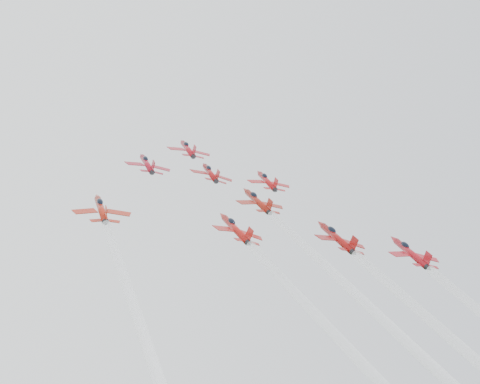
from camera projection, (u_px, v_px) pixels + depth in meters
name	position (u px, v px, depth m)	size (l,w,h in m)	color
jet_lead	(188.00, 149.00, 147.01)	(9.90, 12.13, 9.39)	#A10F1A
jet_row2_left	(147.00, 163.00, 127.58)	(9.00, 11.03, 8.54)	maroon
jet_row2_center	(210.00, 173.00, 133.11)	(9.05, 11.09, 8.58)	maroon
jet_row2_right	(267.00, 181.00, 138.53)	(9.37, 11.48, 8.89)	#A40F12
jet_center	(389.00, 336.00, 82.75)	(9.47, 82.88, 63.45)	maroon
jet_rear_farleft	(169.00, 379.00, 61.83)	(8.67, 75.82, 58.05)	#A71F0F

